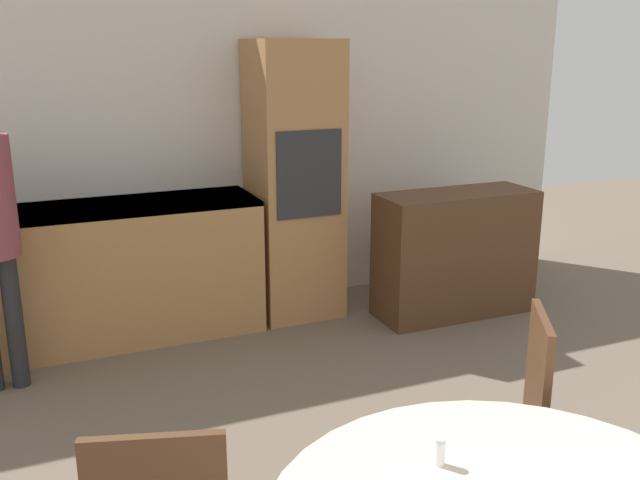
% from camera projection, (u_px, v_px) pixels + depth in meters
% --- Properties ---
extents(wall_back, '(6.17, 0.05, 2.60)m').
position_uv_depth(wall_back, '(203.00, 136.00, 5.12)').
color(wall_back, silver).
rests_on(wall_back, ground_plane).
extents(kitchen_counter, '(2.47, 0.60, 0.93)m').
position_uv_depth(kitchen_counter, '(72.00, 276.00, 4.66)').
color(kitchen_counter, '#AD7A47').
rests_on(kitchen_counter, ground_plane).
extents(oven_unit, '(0.59, 0.59, 1.98)m').
position_uv_depth(oven_unit, '(294.00, 181.00, 5.12)').
color(oven_unit, '#AD7A47').
rests_on(oven_unit, ground_plane).
extents(sideboard, '(1.16, 0.45, 0.92)m').
position_uv_depth(sideboard, '(455.00, 254.00, 5.22)').
color(sideboard, '#51331E').
rests_on(sideboard, ground_plane).
extents(chair_far_right, '(0.55, 0.55, 0.99)m').
position_uv_depth(chair_far_right, '(510.00, 421.00, 2.76)').
color(chair_far_right, '#51331E').
rests_on(chair_far_right, ground_plane).
extents(salt_shaker, '(0.03, 0.03, 0.09)m').
position_uv_depth(salt_shaker, '(440.00, 451.00, 2.08)').
color(salt_shaker, white).
rests_on(salt_shaker, dining_table).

